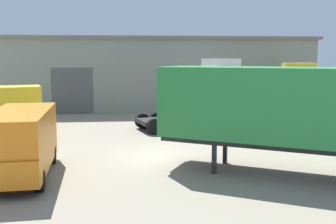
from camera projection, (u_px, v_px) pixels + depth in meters
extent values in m
plane|color=gray|center=(165.00, 157.00, 17.47)|extent=(60.00, 60.00, 0.00)
cube|color=gray|center=(147.00, 74.00, 34.95)|extent=(27.34, 8.28, 5.80)
cube|color=#70665B|center=(147.00, 40.00, 34.53)|extent=(27.84, 8.78, 0.25)
cube|color=#4C5156|center=(72.00, 91.00, 30.50)|extent=(3.20, 0.08, 3.60)
cube|color=#4C5156|center=(224.00, 90.00, 31.61)|extent=(3.20, 0.08, 3.60)
cube|color=silver|center=(223.00, 93.00, 25.16)|extent=(3.02, 3.08, 3.27)
cube|color=silver|center=(221.00, 63.00, 24.82)|extent=(2.21, 2.49, 0.60)
cube|color=black|center=(239.00, 83.00, 25.50)|extent=(0.68, 2.04, 1.18)
cube|color=#232326|center=(174.00, 120.00, 24.11)|extent=(4.78, 3.17, 0.24)
cylinder|color=#B2B2B7|center=(177.00, 120.00, 25.27)|extent=(1.21, 0.85, 0.56)
cylinder|color=black|center=(222.00, 116.00, 26.62)|extent=(0.98, 0.55, 0.93)
cylinder|color=black|center=(240.00, 121.00, 24.60)|extent=(0.98, 0.55, 0.93)
cylinder|color=black|center=(156.00, 120.00, 24.84)|extent=(0.98, 0.55, 0.93)
cylinder|color=black|center=(169.00, 126.00, 22.82)|extent=(0.98, 0.55, 0.93)
cylinder|color=black|center=(142.00, 121.00, 24.51)|extent=(0.98, 0.55, 0.93)
cylinder|color=black|center=(154.00, 127.00, 22.49)|extent=(0.98, 0.55, 0.93)
cube|color=#28843D|center=(293.00, 105.00, 14.36)|extent=(9.82, 6.88, 2.70)
cube|color=#232326|center=(291.00, 144.00, 14.57)|extent=(9.46, 6.22, 0.24)
cube|color=#232326|center=(214.00, 159.00, 14.98)|extent=(0.22, 0.22, 1.11)
cube|color=#232326|center=(225.00, 150.00, 16.44)|extent=(0.22, 0.22, 1.11)
cube|color=orange|center=(21.00, 139.00, 14.41)|extent=(2.40, 5.27, 2.12)
cube|color=orange|center=(8.00, 173.00, 12.34)|extent=(2.07, 1.06, 0.90)
cube|color=black|center=(9.00, 138.00, 12.58)|extent=(1.68, 0.21, 0.76)
cylinder|color=black|center=(39.00, 181.00, 12.98)|extent=(0.36, 0.74, 0.72)
cylinder|color=black|center=(52.00, 155.00, 16.42)|extent=(0.36, 0.74, 0.72)
cylinder|color=black|center=(9.00, 157.00, 16.13)|extent=(0.36, 0.74, 0.72)
cube|color=yellow|center=(297.00, 92.00, 28.09)|extent=(2.93, 2.85, 2.95)
cube|color=yellow|center=(299.00, 67.00, 27.65)|extent=(2.39, 2.06, 0.60)
cube|color=black|center=(294.00, 82.00, 29.16)|extent=(2.07, 0.50, 1.06)
cube|color=#232326|center=(306.00, 117.00, 25.25)|extent=(2.71, 4.08, 0.24)
cylinder|color=#B2B2B7|center=(289.00, 118.00, 25.97)|extent=(0.77, 1.19, 0.56)
cylinder|color=black|center=(279.00, 111.00, 29.01)|extent=(0.48, 0.99, 0.95)
cylinder|color=black|center=(310.00, 111.00, 28.77)|extent=(0.48, 0.99, 0.95)
cylinder|color=black|center=(290.00, 120.00, 24.91)|extent=(0.48, 0.99, 0.95)
cylinder|color=black|center=(326.00, 120.00, 24.68)|extent=(0.48, 0.99, 0.95)
cylinder|color=black|center=(293.00, 122.00, 24.02)|extent=(0.48, 0.99, 0.95)
cylinder|color=black|center=(330.00, 123.00, 23.79)|extent=(0.48, 0.99, 0.95)
cylinder|color=black|center=(28.00, 130.00, 21.92)|extent=(0.78, 0.50, 0.72)
cylinder|color=black|center=(27.00, 125.00, 23.48)|extent=(0.78, 0.50, 0.72)
cube|color=black|center=(231.00, 141.00, 20.81)|extent=(0.40, 0.40, 0.04)
cone|color=orange|center=(231.00, 136.00, 20.78)|extent=(0.36, 0.36, 0.55)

